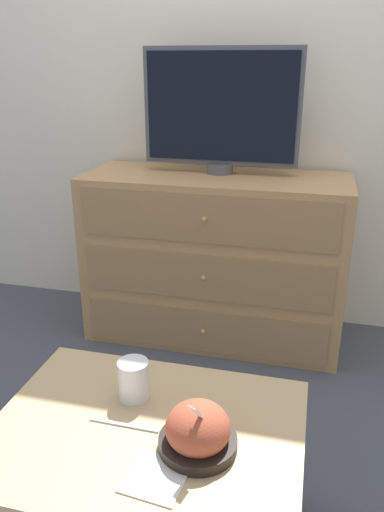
{
  "coord_description": "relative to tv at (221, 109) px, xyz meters",
  "views": [
    {
      "loc": [
        0.34,
        -2.47,
        1.3
      ],
      "look_at": [
        0.02,
        -1.16,
        0.77
      ],
      "focal_mm": 35.0,
      "sensor_mm": 36.0,
      "label": 1
    }
  ],
  "objects": [
    {
      "name": "coffee_table",
      "position": [
        0.06,
        -1.28,
        -0.75
      ],
      "size": [
        0.82,
        0.61,
        0.4
      ],
      "color": "tan",
      "rests_on": "ground_plane"
    },
    {
      "name": "wall_back",
      "position": [
        0.09,
        0.23,
        0.2
      ],
      "size": [
        12.0,
        0.05,
        2.6
      ],
      "color": "silver",
      "rests_on": "ground_plane"
    },
    {
      "name": "drink_cup",
      "position": [
        -0.02,
        -1.16,
        -0.64
      ],
      "size": [
        0.09,
        0.09,
        0.12
      ],
      "color": "#9E6638",
      "rests_on": "coffee_table"
    },
    {
      "name": "ground_plane",
      "position": [
        0.09,
        0.2,
        -1.1
      ],
      "size": [
        12.0,
        12.0,
        0.0
      ],
      "primitive_type": "plane",
      "color": "#474C56"
    },
    {
      "name": "napkin",
      "position": [
        0.14,
        -1.43,
        -0.69
      ],
      "size": [
        0.15,
        0.15,
        0.0
      ],
      "color": "silver",
      "rests_on": "coffee_table"
    },
    {
      "name": "tv",
      "position": [
        0.0,
        0.0,
        0.0
      ],
      "size": [
        0.71,
        0.12,
        0.55
      ],
      "color": "#515156",
      "rests_on": "dresser"
    },
    {
      "name": "dresser",
      "position": [
        -0.01,
        -0.06,
        -0.69
      ],
      "size": [
        1.22,
        0.49,
        0.81
      ],
      "color": "tan",
      "rests_on": "ground_plane"
    },
    {
      "name": "takeout_bowl",
      "position": [
        0.21,
        -1.32,
        -0.64
      ],
      "size": [
        0.2,
        0.2,
        0.17
      ],
      "color": "black",
      "rests_on": "coffee_table"
    },
    {
      "name": "knife",
      "position": [
        0.0,
        -1.29,
        -0.69
      ],
      "size": [
        0.19,
        0.01,
        0.01
      ],
      "color": "silver",
      "rests_on": "coffee_table"
    }
  ]
}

